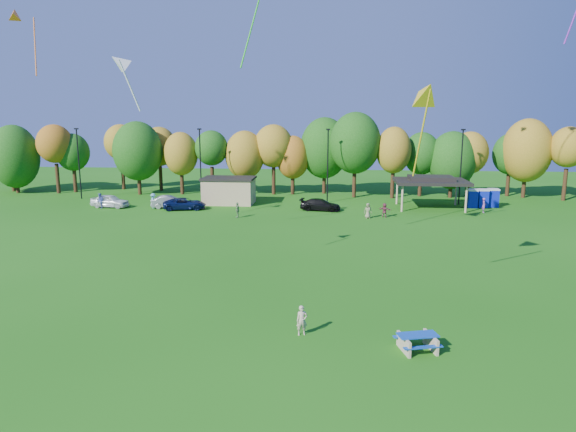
# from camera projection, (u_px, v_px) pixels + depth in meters

# --- Properties ---
(ground) EXTENTS (160.00, 160.00, 0.00)m
(ground) POSITION_uv_depth(u_px,v_px,m) (271.00, 337.00, 25.10)
(ground) COLOR #19600F
(ground) RESTS_ON ground
(tree_line) EXTENTS (93.57, 10.55, 11.15)m
(tree_line) POSITION_uv_depth(u_px,v_px,m) (306.00, 152.00, 68.53)
(tree_line) COLOR black
(tree_line) RESTS_ON ground
(lamp_posts) EXTENTS (64.50, 0.25, 9.09)m
(lamp_posts) POSITION_uv_depth(u_px,v_px,m) (328.00, 163.00, 63.06)
(lamp_posts) COLOR black
(lamp_posts) RESTS_ON ground
(utility_building) EXTENTS (6.30, 4.30, 3.25)m
(utility_building) POSITION_uv_depth(u_px,v_px,m) (229.00, 190.00, 62.83)
(utility_building) COLOR tan
(utility_building) RESTS_ON ground
(pavilion) EXTENTS (8.20, 6.20, 3.77)m
(pavilion) POSITION_uv_depth(u_px,v_px,m) (431.00, 181.00, 59.35)
(pavilion) COLOR tan
(pavilion) RESTS_ON ground
(porta_potties) EXTENTS (3.75, 1.88, 2.18)m
(porta_potties) POSITION_uv_depth(u_px,v_px,m) (483.00, 198.00, 60.36)
(porta_potties) COLOR #0E1EB6
(porta_potties) RESTS_ON ground
(picnic_table) EXTENTS (2.15, 1.93, 0.79)m
(picnic_table) POSITION_uv_depth(u_px,v_px,m) (417.00, 341.00, 23.54)
(picnic_table) COLOR tan
(picnic_table) RESTS_ON ground
(kite_flyer) EXTENTS (0.62, 0.49, 1.50)m
(kite_flyer) POSITION_uv_depth(u_px,v_px,m) (302.00, 320.00, 25.17)
(kite_flyer) COLOR #C4AC93
(kite_flyer) RESTS_ON ground
(car_a) EXTENTS (4.66, 2.34, 1.52)m
(car_a) POSITION_uv_depth(u_px,v_px,m) (110.00, 201.00, 60.38)
(car_a) COLOR white
(car_a) RESTS_ON ground
(car_b) EXTENTS (4.58, 2.74, 1.43)m
(car_b) POSITION_uv_depth(u_px,v_px,m) (170.00, 202.00, 60.11)
(car_b) COLOR #939297
(car_b) RESTS_ON ground
(car_c) EXTENTS (5.22, 3.25, 1.35)m
(car_c) POSITION_uv_depth(u_px,v_px,m) (185.00, 204.00, 59.00)
(car_c) COLOR #0B1643
(car_c) RESTS_ON ground
(car_d) EXTENTS (4.82, 2.50, 1.34)m
(car_d) POSITION_uv_depth(u_px,v_px,m) (320.00, 205.00, 58.38)
(car_d) COLOR black
(car_d) RESTS_ON ground
(far_person_0) EXTENTS (0.48, 0.65, 1.66)m
(far_person_0) POSITION_uv_depth(u_px,v_px,m) (484.00, 205.00, 57.10)
(far_person_0) COLOR #9A4DA3
(far_person_0) RESTS_ON ground
(far_person_1) EXTENTS (1.15, 1.31, 1.76)m
(far_person_1) POSITION_uv_depth(u_px,v_px,m) (153.00, 201.00, 59.70)
(far_person_1) COLOR #55A6BD
(far_person_1) RESTS_ON ground
(far_person_2) EXTENTS (0.43, 0.96, 1.63)m
(far_person_2) POSITION_uv_depth(u_px,v_px,m) (237.00, 210.00, 54.28)
(far_person_2) COLOR #628D56
(far_person_2) RESTS_ON ground
(far_person_3) EXTENTS (1.05, 1.09, 1.77)m
(far_person_3) POSITION_uv_depth(u_px,v_px,m) (100.00, 201.00, 59.68)
(far_person_3) COLOR #535FB7
(far_person_3) RESTS_ON ground
(far_person_4) EXTENTS (1.45, 1.13, 1.53)m
(far_person_4) POSITION_uv_depth(u_px,v_px,m) (385.00, 210.00, 54.51)
(far_person_4) COLOR #83364B
(far_person_4) RESTS_ON ground
(far_person_5) EXTENTS (0.86, 0.64, 1.61)m
(far_person_5) POSITION_uv_depth(u_px,v_px,m) (368.00, 211.00, 53.93)
(far_person_5) COLOR #83845A
(far_person_5) RESTS_ON ground
(kite_1) EXTENTS (1.81, 3.07, 5.31)m
(kite_1) POSITION_uv_depth(u_px,v_px,m) (15.00, 15.00, 39.51)
(kite_1) COLOR orange
(kite_9) EXTENTS (2.18, 1.70, 3.51)m
(kite_9) POSITION_uv_depth(u_px,v_px,m) (119.00, 63.00, 29.62)
(kite_9) COLOR silver
(kite_10) EXTENTS (2.10, 3.58, 5.70)m
(kite_10) POSITION_uv_depth(u_px,v_px,m) (426.00, 93.00, 28.72)
(kite_10) COLOR gold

